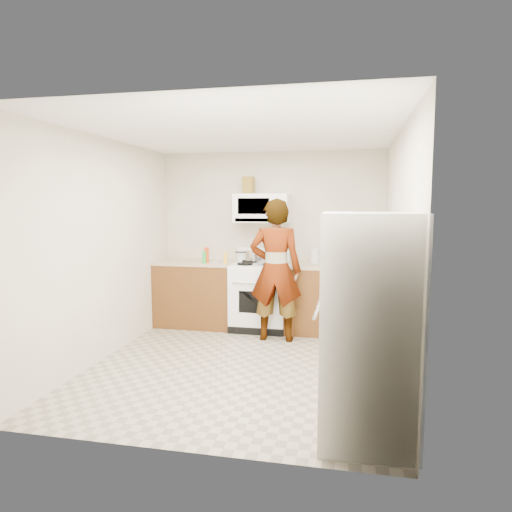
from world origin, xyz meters
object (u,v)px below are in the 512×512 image
(gas_range, at_px, (260,295))
(person, at_px, (276,270))
(microwave, at_px, (262,208))
(saucepan, at_px, (254,256))
(kettle, at_px, (315,257))
(fridge, at_px, (369,329))

(gas_range, xyz_separation_m, person, (0.30, -0.47, 0.43))
(microwave, relative_size, saucepan, 3.05)
(person, relative_size, kettle, 10.66)
(kettle, xyz_separation_m, saucepan, (-0.87, -0.06, 0.00))
(fridge, bearing_deg, gas_range, 115.12)
(gas_range, height_order, kettle, gas_range)
(fridge, relative_size, saucepan, 6.82)
(microwave, height_order, person, microwave)
(fridge, height_order, saucepan, fridge)
(gas_range, height_order, saucepan, gas_range)
(gas_range, distance_m, kettle, 0.95)
(kettle, bearing_deg, fridge, -88.50)
(fridge, xyz_separation_m, kettle, (-0.64, 3.05, 0.17))
(kettle, bearing_deg, person, -133.05)
(person, distance_m, kettle, 0.83)
(gas_range, xyz_separation_m, fridge, (1.38, -2.82, 0.36))
(person, xyz_separation_m, kettle, (0.45, 0.70, 0.11))
(gas_range, distance_m, microwave, 1.22)
(person, bearing_deg, microwave, -66.58)
(gas_range, height_order, microwave, microwave)
(person, bearing_deg, gas_range, -60.66)
(microwave, distance_m, saucepan, 0.69)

